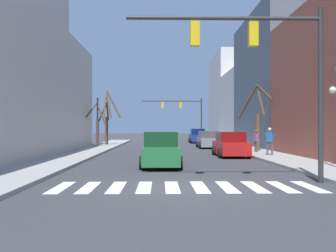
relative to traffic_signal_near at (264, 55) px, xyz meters
The scene contains 14 objects.
ground_plane 5.35m from the traffic_signal_near, 162.37° to the right, with size 240.00×240.00×0.00m, color #38383D.
building_row_right 26.95m from the traffic_signal_near, 72.52° to the left, with size 6.00×62.94×13.49m.
crosswalk_stripes 5.34m from the traffic_signal_near, 162.78° to the right, with size 8.55×2.60×0.01m.
traffic_signal_near is the anchor object (origin of this frame).
traffic_signal_far 39.28m from the traffic_signal_near, 90.72° to the left, with size 8.17×0.28×5.93m.
car_parked_left_far 23.80m from the traffic_signal_near, 87.49° to the left, with size 2.19×4.50×1.60m.
car_parked_right_near 36.03m from the traffic_signal_near, 88.22° to the left, with size 2.02×4.74×1.80m.
car_driving_toward_lane 13.13m from the traffic_signal_near, 85.01° to the left, with size 2.06×4.68×1.66m.
car_driving_away_lane 7.85m from the traffic_signal_near, 121.14° to the left, with size 1.99×4.80×1.73m.
pedestrian_crossing_street 15.77m from the traffic_signal_near, 77.07° to the left, with size 0.32×0.69×1.63m.
pedestrian_near_right_corner 12.80m from the traffic_signal_near, 73.35° to the left, with size 0.71×0.46×1.79m.
street_tree_left_far 26.52m from the traffic_signal_near, 111.63° to the left, with size 2.19×1.97×4.75m.
street_tree_left_mid 29.72m from the traffic_signal_near, 108.09° to the left, with size 2.62×2.81×5.81m.
street_tree_right_far 17.60m from the traffic_signal_near, 76.24° to the left, with size 3.63×2.54×5.21m.
Camera 1 is at (-0.85, -12.73, 1.93)m, focal length 42.00 mm.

